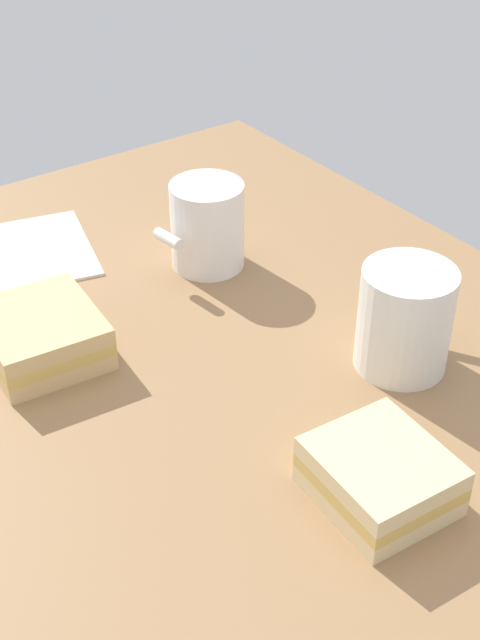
{
  "coord_description": "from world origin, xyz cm",
  "views": [
    {
      "loc": [
        -52.81,
        37.82,
        51.01
      ],
      "look_at": [
        0.0,
        0.0,
        5.0
      ],
      "focal_mm": 48.26,
      "sensor_mm": 36.0,
      "label": 1
    }
  ],
  "objects_px": {
    "coffee_mug_milky": "(405,318)",
    "sandwich_main": "(42,335)",
    "sandwich_side": "(380,476)",
    "paper_napkin": "(21,254)",
    "coffee_mug_black": "(207,224)"
  },
  "relations": [
    {
      "from": "paper_napkin",
      "to": "sandwich_main",
      "type": "bearing_deg",
      "value": 162.67
    },
    {
      "from": "coffee_mug_black",
      "to": "paper_napkin",
      "type": "relative_size",
      "value": 0.66
    },
    {
      "from": "coffee_mug_milky",
      "to": "paper_napkin",
      "type": "bearing_deg",
      "value": 27.96
    },
    {
      "from": "sandwich_main",
      "to": "paper_napkin",
      "type": "bearing_deg",
      "value": -17.33
    },
    {
      "from": "paper_napkin",
      "to": "sandwich_side",
      "type": "bearing_deg",
      "value": -171.55
    },
    {
      "from": "sandwich_main",
      "to": "paper_napkin",
      "type": "relative_size",
      "value": 0.8
    },
    {
      "from": "coffee_mug_black",
      "to": "sandwich_main",
      "type": "relative_size",
      "value": 0.83
    },
    {
      "from": "coffee_mug_black",
      "to": "sandwich_main",
      "type": "distance_m",
      "value": 0.22
    },
    {
      "from": "coffee_mug_black",
      "to": "sandwich_main",
      "type": "xyz_separation_m",
      "value": [
        -0.04,
        0.21,
        -0.03
      ]
    },
    {
      "from": "sandwich_side",
      "to": "paper_napkin",
      "type": "bearing_deg",
      "value": 8.45
    },
    {
      "from": "coffee_mug_milky",
      "to": "paper_napkin",
      "type": "relative_size",
      "value": 0.71
    },
    {
      "from": "coffee_mug_black",
      "to": "coffee_mug_milky",
      "type": "relative_size",
      "value": 0.94
    },
    {
      "from": "coffee_mug_black",
      "to": "sandwich_side",
      "type": "distance_m",
      "value": 0.37
    },
    {
      "from": "sandwich_main",
      "to": "sandwich_side",
      "type": "height_order",
      "value": "same"
    },
    {
      "from": "coffee_mug_milky",
      "to": "sandwich_main",
      "type": "bearing_deg",
      "value": 52.07
    }
  ]
}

